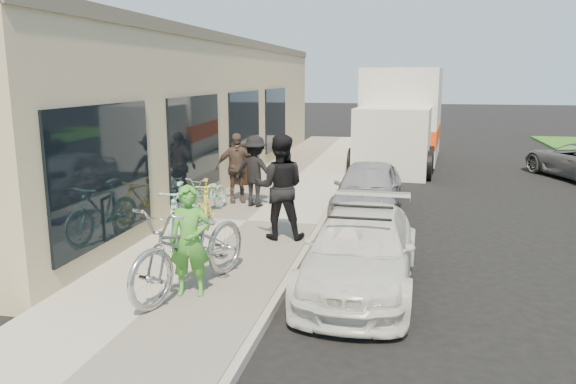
{
  "coord_description": "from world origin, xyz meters",
  "views": [
    {
      "loc": [
        1.24,
        -8.04,
        3.13
      ],
      "look_at": [
        -0.86,
        1.81,
        1.05
      ],
      "focal_mm": 35.0,
      "sensor_mm": 36.0,
      "label": 1
    }
  ],
  "objects_px": {
    "sedan_silver": "(368,188)",
    "bystander_a": "(255,171)",
    "sandwich_board": "(238,165)",
    "woman_rider": "(190,241)",
    "cruiser_bike_a": "(178,215)",
    "man_standing": "(280,187)",
    "bike_rack": "(180,216)",
    "moving_truck": "(401,122)",
    "bystander_b": "(236,168)",
    "cruiser_bike_b": "(208,194)",
    "cruiser_bike_c": "(206,202)",
    "tandem_bike": "(192,247)",
    "sedan_white": "(361,250)"
  },
  "relations": [
    {
      "from": "sedan_silver",
      "to": "bystander_a",
      "type": "relative_size",
      "value": 2.19
    },
    {
      "from": "sandwich_board",
      "to": "bystander_a",
      "type": "height_order",
      "value": "bystander_a"
    },
    {
      "from": "woman_rider",
      "to": "cruiser_bike_a",
      "type": "xyz_separation_m",
      "value": [
        -1.09,
        2.16,
        -0.22
      ]
    },
    {
      "from": "sandwich_board",
      "to": "man_standing",
      "type": "xyz_separation_m",
      "value": [
        2.34,
        -4.98,
        0.42
      ]
    },
    {
      "from": "bike_rack",
      "to": "moving_truck",
      "type": "bearing_deg",
      "value": 72.15
    },
    {
      "from": "bystander_a",
      "to": "bystander_b",
      "type": "height_order",
      "value": "bystander_b"
    },
    {
      "from": "sandwich_board",
      "to": "woman_rider",
      "type": "xyz_separation_m",
      "value": [
        1.76,
        -7.95,
        0.21
      ]
    },
    {
      "from": "sedan_silver",
      "to": "cruiser_bike_b",
      "type": "distance_m",
      "value": 3.65
    },
    {
      "from": "man_standing",
      "to": "cruiser_bike_c",
      "type": "xyz_separation_m",
      "value": [
        -1.71,
        0.71,
        -0.53
      ]
    },
    {
      "from": "sedan_silver",
      "to": "woman_rider",
      "type": "relative_size",
      "value": 2.34
    },
    {
      "from": "man_standing",
      "to": "cruiser_bike_a",
      "type": "xyz_separation_m",
      "value": [
        -1.68,
        -0.82,
        -0.43
      ]
    },
    {
      "from": "moving_truck",
      "to": "cruiser_bike_b",
      "type": "bearing_deg",
      "value": -108.84
    },
    {
      "from": "woman_rider",
      "to": "bystander_a",
      "type": "relative_size",
      "value": 0.94
    },
    {
      "from": "woman_rider",
      "to": "bystander_b",
      "type": "relative_size",
      "value": 0.92
    },
    {
      "from": "moving_truck",
      "to": "woman_rider",
      "type": "height_order",
      "value": "moving_truck"
    },
    {
      "from": "tandem_bike",
      "to": "cruiser_bike_a",
      "type": "distance_m",
      "value": 2.28
    },
    {
      "from": "woman_rider",
      "to": "cruiser_bike_b",
      "type": "height_order",
      "value": "woman_rider"
    },
    {
      "from": "cruiser_bike_b",
      "to": "cruiser_bike_a",
      "type": "bearing_deg",
      "value": -70.08
    },
    {
      "from": "bike_rack",
      "to": "moving_truck",
      "type": "relative_size",
      "value": 0.11
    },
    {
      "from": "cruiser_bike_c",
      "to": "bystander_a",
      "type": "bearing_deg",
      "value": 52.63
    },
    {
      "from": "tandem_bike",
      "to": "woman_rider",
      "type": "distance_m",
      "value": 0.2
    },
    {
      "from": "cruiser_bike_a",
      "to": "cruiser_bike_c",
      "type": "xyz_separation_m",
      "value": [
        -0.03,
        1.53,
        -0.1
      ]
    },
    {
      "from": "sedan_silver",
      "to": "cruiser_bike_c",
      "type": "height_order",
      "value": "sedan_silver"
    },
    {
      "from": "cruiser_bike_b",
      "to": "bystander_a",
      "type": "bearing_deg",
      "value": 57.4
    },
    {
      "from": "sedan_silver",
      "to": "cruiser_bike_a",
      "type": "xyz_separation_m",
      "value": [
        -3.12,
        -3.62,
        0.09
      ]
    },
    {
      "from": "bike_rack",
      "to": "cruiser_bike_c",
      "type": "xyz_separation_m",
      "value": [
        -0.0,
        1.36,
        -0.04
      ]
    },
    {
      "from": "sandwich_board",
      "to": "cruiser_bike_b",
      "type": "height_order",
      "value": "sandwich_board"
    },
    {
      "from": "bike_rack",
      "to": "tandem_bike",
      "type": "bearing_deg",
      "value": -63.52
    },
    {
      "from": "bike_rack",
      "to": "cruiser_bike_b",
      "type": "distance_m",
      "value": 2.27
    },
    {
      "from": "cruiser_bike_c",
      "to": "bystander_b",
      "type": "relative_size",
      "value": 0.9
    },
    {
      "from": "cruiser_bike_a",
      "to": "moving_truck",
      "type": "bearing_deg",
      "value": 58.39
    },
    {
      "from": "sandwich_board",
      "to": "moving_truck",
      "type": "xyz_separation_m",
      "value": [
        4.37,
        5.99,
        0.81
      ]
    },
    {
      "from": "cruiser_bike_a",
      "to": "cruiser_bike_c",
      "type": "relative_size",
      "value": 1.22
    },
    {
      "from": "bike_rack",
      "to": "sedan_white",
      "type": "distance_m",
      "value": 3.56
    },
    {
      "from": "sedan_silver",
      "to": "sedan_white",
      "type": "bearing_deg",
      "value": -85.13
    },
    {
      "from": "sedan_silver",
      "to": "woman_rider",
      "type": "height_order",
      "value": "woman_rider"
    },
    {
      "from": "sedan_white",
      "to": "bystander_a",
      "type": "xyz_separation_m",
      "value": [
        -2.8,
        4.28,
        0.4
      ]
    },
    {
      "from": "cruiser_bike_c",
      "to": "bystander_a",
      "type": "xyz_separation_m",
      "value": [
        0.56,
        1.76,
        0.37
      ]
    },
    {
      "from": "moving_truck",
      "to": "woman_rider",
      "type": "bearing_deg",
      "value": -96.14
    },
    {
      "from": "woman_rider",
      "to": "bystander_b",
      "type": "height_order",
      "value": "bystander_b"
    },
    {
      "from": "man_standing",
      "to": "sedan_white",
      "type": "bearing_deg",
      "value": 124.12
    },
    {
      "from": "cruiser_bike_a",
      "to": "cruiser_bike_b",
      "type": "distance_m",
      "value": 2.44
    },
    {
      "from": "sandwich_board",
      "to": "moving_truck",
      "type": "distance_m",
      "value": 7.46
    },
    {
      "from": "sedan_white",
      "to": "bystander_b",
      "type": "distance_m",
      "value": 5.72
    },
    {
      "from": "bike_rack",
      "to": "man_standing",
      "type": "height_order",
      "value": "man_standing"
    },
    {
      "from": "bike_rack",
      "to": "man_standing",
      "type": "distance_m",
      "value": 1.89
    },
    {
      "from": "cruiser_bike_b",
      "to": "bystander_a",
      "type": "xyz_separation_m",
      "value": [
        0.86,
        0.87,
        0.41
      ]
    },
    {
      "from": "sedan_silver",
      "to": "bike_rack",
      "type": "bearing_deg",
      "value": -130.2
    },
    {
      "from": "moving_truck",
      "to": "bystander_b",
      "type": "xyz_separation_m",
      "value": [
        -3.74,
        -8.17,
        -0.53
      ]
    },
    {
      "from": "bystander_a",
      "to": "cruiser_bike_b",
      "type": "bearing_deg",
      "value": 56.49
    }
  ]
}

